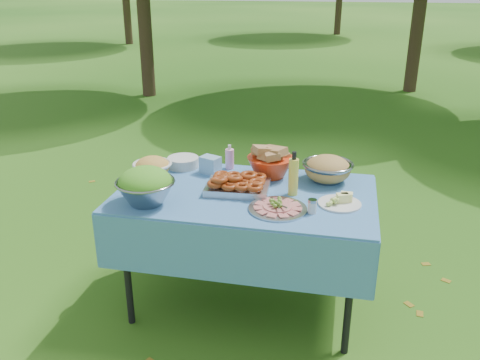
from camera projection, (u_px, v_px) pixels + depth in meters
name	position (u px, v px, depth m)	size (l,w,h in m)	color
ground	(245.00, 303.00, 3.19)	(80.00, 80.00, 0.00)	#0F3E0B
picnic_table	(245.00, 250.00, 3.04)	(1.46, 0.86, 0.76)	#7AC8EA
salad_bowl	(145.00, 186.00, 2.72)	(0.32, 0.32, 0.21)	gray
pasta_bowl_white	(152.00, 167.00, 3.10)	(0.23, 0.23, 0.13)	silver
plate_stack	(183.00, 162.00, 3.27)	(0.20, 0.20, 0.07)	silver
wipes_box	(210.00, 165.00, 3.16)	(0.12, 0.09, 0.11)	#7CAAD1
sanitizer_bottle	(230.00, 157.00, 3.23)	(0.06, 0.06, 0.16)	#F79DCA
bread_bowl	(270.00, 162.00, 3.10)	(0.29, 0.29, 0.19)	red
pasta_bowl_steel	(328.00, 169.00, 3.03)	(0.30, 0.30, 0.16)	gray
fried_tray	(238.00, 184.00, 2.90)	(0.36, 0.25, 0.08)	#B4B3B8
charcuterie_platter	(278.00, 203.00, 2.67)	(0.31, 0.31, 0.07)	#AAADB1
oil_bottle	(293.00, 173.00, 2.82)	(0.06, 0.06, 0.25)	gold
cheese_plate	(340.00, 199.00, 2.73)	(0.23, 0.23, 0.06)	silver
shaker	(312.00, 206.00, 2.63)	(0.05, 0.05, 0.08)	silver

